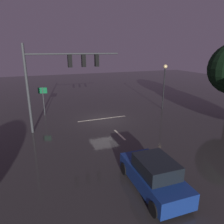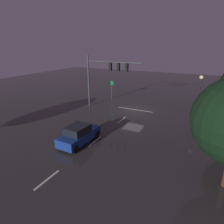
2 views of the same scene
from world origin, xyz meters
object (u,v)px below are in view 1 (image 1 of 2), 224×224
street_lamp_left_kerb (164,78)px  traffic_signal_assembly (62,70)px  route_sign (43,95)px  car_approaching (154,175)px

street_lamp_left_kerb → traffic_signal_assembly: bearing=10.0°
route_sign → car_approaching: bearing=105.8°
car_approaching → route_sign: (4.11, -14.48, 1.35)m
traffic_signal_assembly → route_sign: 5.52m
car_approaching → route_sign: size_ratio=1.48×
route_sign → traffic_signal_assembly: bearing=107.6°
traffic_signal_assembly → route_sign: size_ratio=2.59×
street_lamp_left_kerb → route_sign: 13.24m
street_lamp_left_kerb → route_sign: (12.93, -2.47, -1.39)m
car_approaching → street_lamp_left_kerb: (-8.82, -12.02, 2.75)m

